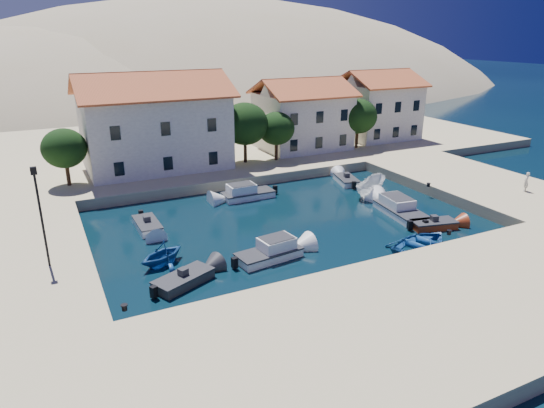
{
  "coord_description": "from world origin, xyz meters",
  "views": [
    {
      "loc": [
        -16.99,
        -21.88,
        14.5
      ],
      "look_at": [
        -1.61,
        9.52,
        2.0
      ],
      "focal_mm": 32.0,
      "sensor_mm": 36.0,
      "label": 1
    }
  ],
  "objects": [
    {
      "name": "quay_east",
      "position": [
        20.5,
        10.0,
        0.5
      ],
      "size": [
        11.0,
        20.0,
        1.0
      ],
      "primitive_type": "cube",
      "color": "#C3B485",
      "rests_on": "ground"
    },
    {
      "name": "lamppost",
      "position": [
        -17.5,
        8.0,
        4.75
      ],
      "size": [
        0.35,
        0.25,
        6.22
      ],
      "color": "black",
      "rests_on": "quay_west"
    },
    {
      "name": "pedestrian",
      "position": [
        21.46,
        5.17,
        1.88
      ],
      "size": [
        0.76,
        0.68,
        1.75
      ],
      "primitive_type": "imported",
      "rotation": [
        0.0,
        0.0,
        3.66
      ],
      "color": "beige",
      "rests_on": "quay_east"
    },
    {
      "name": "rowboat_west",
      "position": [
        -10.83,
        7.13,
        0.0
      ],
      "size": [
        4.29,
        4.09,
        1.76
      ],
      "primitive_type": "imported",
      "rotation": [
        0.0,
        0.0,
        -1.1
      ],
      "color": "#19498B",
      "rests_on": "ground"
    },
    {
      "name": "cabin_cruiser_north",
      "position": [
        -0.39,
        16.99,
        0.48
      ],
      "size": [
        4.77,
        2.05,
        1.6
      ],
      "rotation": [
        0.0,
        0.0,
        3.15
      ],
      "color": "white",
      "rests_on": "ground"
    },
    {
      "name": "hills",
      "position": [
        20.64,
        123.62,
        -23.4
      ],
      "size": [
        254.0,
        176.0,
        99.0
      ],
      "color": "tan",
      "rests_on": "ground"
    },
    {
      "name": "rowboat_south",
      "position": [
        6.22,
        1.5,
        0.0
      ],
      "size": [
        5.97,
        4.91,
        1.08
      ],
      "primitive_type": "imported",
      "rotation": [
        0.0,
        0.0,
        1.83
      ],
      "color": "#19498B",
      "rests_on": "ground"
    },
    {
      "name": "quay_north",
      "position": [
        2.0,
        38.0,
        0.5
      ],
      "size": [
        80.0,
        36.0,
        1.0
      ],
      "primitive_type": "cube",
      "color": "#C3B485",
      "rests_on": "ground"
    },
    {
      "name": "quay_west",
      "position": [
        -19.0,
        10.0,
        0.5
      ],
      "size": [
        8.0,
        20.0,
        1.0
      ],
      "primitive_type": "cube",
      "color": "#C3B485",
      "rests_on": "ground"
    },
    {
      "name": "motorboat_red_se",
      "position": [
        9.71,
        3.97,
        0.3
      ],
      "size": [
        3.74,
        2.29,
        1.25
      ],
      "rotation": [
        0.0,
        0.0,
        -0.22
      ],
      "color": "maroon",
      "rests_on": "ground"
    },
    {
      "name": "ground",
      "position": [
        0.0,
        0.0,
        0.0
      ],
      "size": [
        400.0,
        400.0,
        0.0
      ],
      "primitive_type": "plane",
      "color": "black",
      "rests_on": "ground"
    },
    {
      "name": "bollards",
      "position": [
        2.8,
        3.87,
        1.15
      ],
      "size": [
        29.36,
        9.56,
        0.3
      ],
      "color": "black",
      "rests_on": "ground"
    },
    {
      "name": "quay_south",
      "position": [
        0.0,
        -6.0,
        0.5
      ],
      "size": [
        52.0,
        12.0,
        1.0
      ],
      "primitive_type": "cube",
      "color": "#C3B485",
      "rests_on": "ground"
    },
    {
      "name": "motorboat_grey_sw",
      "position": [
        -10.33,
        3.9,
        0.29
      ],
      "size": [
        4.13,
        3.1,
        1.25
      ],
      "rotation": [
        0.0,
        0.0,
        0.43
      ],
      "color": "#2E2E32",
      "rests_on": "ground"
    },
    {
      "name": "cabin_cruiser_south",
      "position": [
        -4.19,
        4.72,
        0.48
      ],
      "size": [
        4.72,
        2.48,
        1.6
      ],
      "rotation": [
        0.0,
        0.0,
        0.13
      ],
      "color": "white",
      "rests_on": "ground"
    },
    {
      "name": "building_mid",
      "position": [
        12.0,
        29.0,
        5.22
      ],
      "size": [
        10.5,
        8.4,
        8.3
      ],
      "color": "beige",
      "rests_on": "quay_north"
    },
    {
      "name": "motorboat_white_west",
      "position": [
        -10.36,
        13.66,
        0.29
      ],
      "size": [
        1.68,
        3.74,
        1.25
      ],
      "rotation": [
        0.0,
        0.0,
        -1.56
      ],
      "color": "white",
      "rests_on": "ground"
    },
    {
      "name": "cabin_cruiser_east",
      "position": [
        9.29,
        7.26,
        0.48
      ],
      "size": [
        2.96,
        5.83,
        1.6
      ],
      "rotation": [
        0.0,
        0.0,
        1.44
      ],
      "color": "white",
      "rests_on": "ground"
    },
    {
      "name": "building_right",
      "position": [
        24.0,
        30.0,
        5.47
      ],
      "size": [
        9.45,
        8.4,
        8.8
      ],
      "color": "beige",
      "rests_on": "quay_north"
    },
    {
      "name": "building_left",
      "position": [
        -6.0,
        28.0,
        5.94
      ],
      "size": [
        14.7,
        9.45,
        9.7
      ],
      "color": "beige",
      "rests_on": "quay_north"
    },
    {
      "name": "trees",
      "position": [
        4.51,
        25.46,
        4.84
      ],
      "size": [
        37.3,
        5.3,
        6.45
      ],
      "color": "#382314",
      "rests_on": "quay_north"
    },
    {
      "name": "motorboat_white_ne",
      "position": [
        10.41,
        16.92,
        0.29
      ],
      "size": [
        2.57,
        3.95,
        1.25
      ],
      "rotation": [
        0.0,
        0.0,
        1.31
      ],
      "color": "white",
      "rests_on": "ground"
    },
    {
      "name": "boat_east",
      "position": [
        10.16,
        12.68,
        0.0
      ],
      "size": [
        4.96,
        3.8,
        1.81
      ],
      "primitive_type": "imported",
      "rotation": [
        0.0,
        0.0,
        2.07
      ],
      "color": "white",
      "rests_on": "ground"
    }
  ]
}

